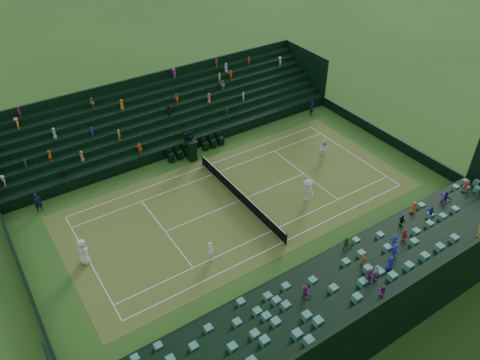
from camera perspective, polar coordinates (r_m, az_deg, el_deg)
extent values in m
plane|color=#255A1C|center=(36.24, 0.00, -2.53)|extent=(160.00, 160.00, 0.00)
cube|color=#386C24|center=(36.23, 0.00, -2.52)|extent=(12.97, 26.77, 0.01)
cube|color=black|center=(45.09, 17.17, 5.16)|extent=(17.17, 0.20, 1.00)
cube|color=black|center=(32.44, -24.64, -11.47)|extent=(17.17, 0.20, 1.00)
cube|color=black|center=(31.08, 8.79, -10.09)|extent=(0.20, 31.77, 1.00)
cube|color=black|center=(41.94, -6.42, 4.17)|extent=(0.20, 31.77, 1.00)
cube|color=black|center=(30.84, 9.40, -10.65)|extent=(0.80, 32.00, 1.00)
cube|color=black|center=(30.31, 10.45, -11.26)|extent=(0.80, 32.00, 1.45)
cube|color=black|center=(29.79, 11.54, -11.89)|extent=(0.80, 32.00, 1.90)
cube|color=black|center=(29.29, 12.68, -12.54)|extent=(0.80, 32.00, 2.35)
cube|color=black|center=(28.81, 13.86, -13.20)|extent=(0.80, 32.00, 2.80)
cube|color=black|center=(28.33, 15.08, -13.88)|extent=(0.80, 32.00, 3.25)
cube|color=black|center=(27.88, 16.36, -14.58)|extent=(0.80, 32.00, 3.70)
cube|color=black|center=(27.44, 17.68, -15.30)|extent=(0.80, 32.00, 4.15)
cube|color=black|center=(27.00, 18.63, -15.44)|extent=(0.20, 32.00, 4.90)
cube|color=black|center=(42.32, -6.74, 4.47)|extent=(0.80, 32.00, 1.00)
cube|color=black|center=(42.82, -7.27, 5.20)|extent=(0.80, 32.00, 1.45)
cube|color=black|center=(43.33, -7.78, 5.91)|extent=(0.80, 32.00, 1.90)
cube|color=black|center=(43.84, -8.28, 6.60)|extent=(0.80, 32.00, 2.35)
cube|color=black|center=(44.37, -8.78, 7.28)|extent=(0.80, 32.00, 2.80)
cube|color=black|center=(44.91, -9.26, 7.94)|extent=(0.80, 32.00, 3.25)
cube|color=black|center=(45.45, -9.73, 8.58)|extent=(0.80, 32.00, 3.70)
cube|color=black|center=(46.00, -10.20, 9.21)|extent=(0.80, 32.00, 4.15)
cube|color=black|center=(46.25, -10.51, 9.85)|extent=(0.20, 32.00, 4.90)
cylinder|color=black|center=(39.91, -4.59, 2.47)|extent=(0.10, 0.10, 1.06)
cylinder|color=black|center=(32.44, 5.69, -7.21)|extent=(0.10, 0.10, 1.06)
cube|color=black|center=(35.95, 0.00, -1.96)|extent=(11.57, 0.02, 0.86)
cube|color=white|center=(35.65, 0.00, -1.38)|extent=(11.57, 0.04, 0.07)
cube|color=black|center=(40.48, -5.91, 3.56)|extent=(0.70, 0.70, 1.80)
cube|color=black|center=(39.97, -6.00, 4.69)|extent=(0.90, 0.90, 0.10)
cube|color=black|center=(40.05, -6.27, 5.34)|extent=(0.08, 0.90, 0.70)
imported|color=black|center=(39.70, -6.05, 5.32)|extent=(0.40, 0.48, 0.93)
cube|color=black|center=(40.70, -8.40, 2.68)|extent=(0.49, 0.49, 0.78)
cube|color=black|center=(40.62, -8.61, 3.41)|extent=(0.06, 0.49, 0.49)
cube|color=black|center=(40.97, -7.40, 3.03)|extent=(0.49, 0.49, 0.78)
cube|color=black|center=(40.89, -7.61, 3.76)|extent=(0.06, 0.49, 0.49)
cube|color=black|center=(41.26, -6.41, 3.38)|extent=(0.49, 0.49, 0.78)
cube|color=black|center=(41.18, -6.62, 4.10)|extent=(0.06, 0.49, 0.49)
cube|color=black|center=(41.94, -4.25, 4.14)|extent=(0.49, 0.49, 0.78)
cube|color=black|center=(41.87, -4.45, 4.85)|extent=(0.06, 0.49, 0.49)
cube|color=black|center=(42.27, -3.31, 4.47)|extent=(0.49, 0.49, 0.78)
cube|color=black|center=(42.19, -3.50, 5.18)|extent=(0.06, 0.49, 0.49)
cube|color=black|center=(42.61, -2.38, 4.79)|extent=(0.49, 0.49, 0.78)
cube|color=black|center=(42.53, -2.57, 5.49)|extent=(0.06, 0.49, 0.49)
imported|color=white|center=(32.46, -18.56, -8.29)|extent=(1.10, 0.87, 1.98)
imported|color=white|center=(31.19, -3.57, -8.62)|extent=(0.59, 0.40, 1.58)
imported|color=white|center=(41.30, 10.12, 3.77)|extent=(0.88, 0.72, 1.67)
imported|color=silver|center=(36.03, 8.22, -1.27)|extent=(1.35, 0.92, 1.94)
imported|color=black|center=(47.71, 8.75, 8.67)|extent=(0.58, 0.68, 1.57)
imported|color=black|center=(37.94, -23.43, -2.52)|extent=(0.44, 0.62, 1.61)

